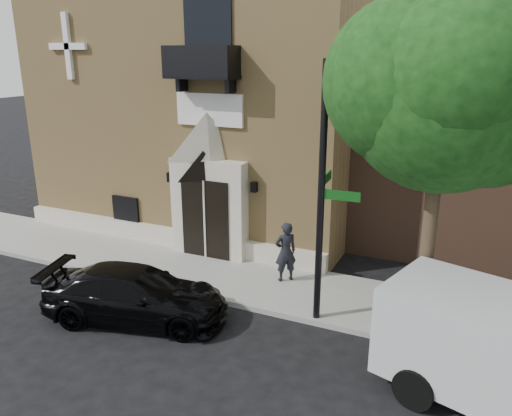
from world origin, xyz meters
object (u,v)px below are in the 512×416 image
Objects in this scene: fire_hydrant at (446,324)px; pedestrian_near at (286,252)px; black_sedan at (136,295)px; street_sign at (322,197)px.

pedestrian_near reaches higher than fire_hydrant.
black_sedan is at bearing 9.96° from pedestrian_near.
street_sign reaches higher than fire_hydrant.
street_sign is 3.52× the size of pedestrian_near.
street_sign reaches higher than pedestrian_near.
street_sign is at bearing -81.89° from black_sedan.
pedestrian_near is at bearing 162.73° from fire_hydrant.
street_sign is 7.68× the size of fire_hydrant.
street_sign is 4.13m from fire_hydrant.
street_sign is at bearing -175.35° from fire_hydrant.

